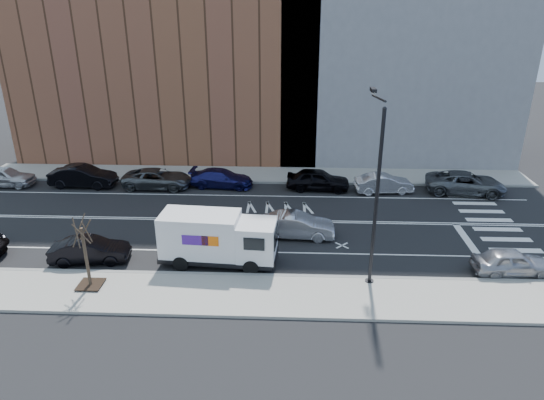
# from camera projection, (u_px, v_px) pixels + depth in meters

# --- Properties ---
(ground) EXTENTS (120.00, 120.00, 0.00)m
(ground) POSITION_uv_depth(u_px,v_px,m) (246.00, 220.00, 31.77)
(ground) COLOR black
(ground) RESTS_ON ground
(sidewalk_near) EXTENTS (44.00, 3.60, 0.15)m
(sidewalk_near) POSITION_uv_depth(u_px,v_px,m) (229.00, 295.00, 23.62)
(sidewalk_near) COLOR gray
(sidewalk_near) RESTS_ON ground
(sidewalk_far) EXTENTS (44.00, 3.60, 0.15)m
(sidewalk_far) POSITION_uv_depth(u_px,v_px,m) (255.00, 175.00, 39.87)
(sidewalk_far) COLOR gray
(sidewalk_far) RESTS_ON ground
(curb_near) EXTENTS (44.00, 0.25, 0.17)m
(curb_near) POSITION_uv_depth(u_px,v_px,m) (233.00, 275.00, 25.27)
(curb_near) COLOR gray
(curb_near) RESTS_ON ground
(curb_far) EXTENTS (44.00, 0.25, 0.17)m
(curb_far) POSITION_uv_depth(u_px,v_px,m) (254.00, 182.00, 38.20)
(curb_far) COLOR gray
(curb_far) RESTS_ON ground
(crosswalk) EXTENTS (3.00, 14.00, 0.01)m
(crosswalk) POSITION_uv_depth(u_px,v_px,m) (493.00, 225.00, 31.16)
(crosswalk) COLOR white
(crosswalk) RESTS_ON ground
(road_markings) EXTENTS (40.00, 8.60, 0.01)m
(road_markings) POSITION_uv_depth(u_px,v_px,m) (246.00, 220.00, 31.77)
(road_markings) COLOR white
(road_markings) RESTS_ON ground
(bldg_brick) EXTENTS (26.00, 10.00, 22.00)m
(bldg_brick) POSITION_uv_depth(u_px,v_px,m) (168.00, 29.00, 42.28)
(bldg_brick) COLOR brown
(bldg_brick) RESTS_ON ground
(bldg_concrete) EXTENTS (20.00, 10.00, 26.00)m
(bldg_concrete) POSITION_uv_depth(u_px,v_px,m) (401.00, 5.00, 40.75)
(bldg_concrete) COLOR slate
(bldg_concrete) RESTS_ON ground
(streetlight) EXTENTS (0.44, 4.02, 9.34)m
(streetlight) POSITION_uv_depth(u_px,v_px,m) (376.00, 187.00, 23.18)
(streetlight) COLOR black
(streetlight) RESTS_ON ground
(street_tree) EXTENTS (1.20, 1.20, 3.75)m
(street_tree) POSITION_uv_depth(u_px,v_px,m) (87.00, 263.00, 23.73)
(street_tree) COLOR black
(street_tree) RESTS_ON ground
(fedex_van) EXTENTS (6.45, 2.62, 2.88)m
(fedex_van) POSITION_uv_depth(u_px,v_px,m) (217.00, 238.00, 26.06)
(fedex_van) COLOR black
(fedex_van) RESTS_ON ground
(far_parked_a) EXTENTS (4.53, 1.83, 1.54)m
(far_parked_a) POSITION_uv_depth(u_px,v_px,m) (4.00, 177.00, 37.36)
(far_parked_a) COLOR silver
(far_parked_a) RESTS_ON ground
(far_parked_b) EXTENTS (5.07, 1.94, 1.65)m
(far_parked_b) POSITION_uv_depth(u_px,v_px,m) (83.00, 176.00, 37.25)
(far_parked_b) COLOR black
(far_parked_b) RESTS_ON ground
(far_parked_c) EXTENTS (5.25, 2.47, 1.45)m
(far_parked_c) POSITION_uv_depth(u_px,v_px,m) (157.00, 179.00, 37.06)
(far_parked_c) COLOR #4A4E52
(far_parked_c) RESTS_ON ground
(far_parked_d) EXTENTS (4.95, 2.34, 1.39)m
(far_parked_d) POSITION_uv_depth(u_px,v_px,m) (222.00, 178.00, 37.22)
(far_parked_d) COLOR navy
(far_parked_d) RESTS_ON ground
(far_parked_e) EXTENTS (4.85, 2.21, 1.61)m
(far_parked_e) POSITION_uv_depth(u_px,v_px,m) (318.00, 180.00, 36.63)
(far_parked_e) COLOR black
(far_parked_e) RESTS_ON ground
(far_parked_f) EXTENTS (4.44, 1.97, 1.42)m
(far_parked_f) POSITION_uv_depth(u_px,v_px,m) (384.00, 183.00, 36.14)
(far_parked_f) COLOR silver
(far_parked_f) RESTS_ON ground
(far_parked_g) EXTENTS (6.03, 3.34, 1.60)m
(far_parked_g) POSITION_uv_depth(u_px,v_px,m) (466.00, 183.00, 35.98)
(far_parked_g) COLOR #505559
(far_parked_g) RESTS_ON ground
(driving_sedan) EXTENTS (4.63, 1.80, 1.50)m
(driving_sedan) POSITION_uv_depth(u_px,v_px,m) (297.00, 225.00, 29.29)
(driving_sedan) COLOR #BAB9BE
(driving_sedan) RESTS_ON ground
(near_parked_rear_a) EXTENTS (4.37, 1.97, 1.39)m
(near_parked_rear_a) POSITION_uv_depth(u_px,v_px,m) (90.00, 250.00, 26.50)
(near_parked_rear_a) COLOR black
(near_parked_rear_a) RESTS_ON ground
(near_parked_front) EXTENTS (4.16, 1.86, 1.39)m
(near_parked_front) POSITION_uv_depth(u_px,v_px,m) (512.00, 262.00, 25.33)
(near_parked_front) COLOR #ACACB1
(near_parked_front) RESTS_ON ground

